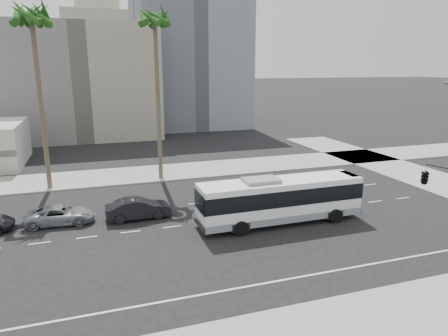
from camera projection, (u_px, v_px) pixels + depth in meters
name	position (u px, v px, depth m)	size (l,w,h in m)	color
ground	(248.00, 217.00, 31.52)	(700.00, 700.00, 0.00)	black
sidewalk_north	(197.00, 170.00, 45.76)	(120.00, 7.00, 0.15)	gray
midrise_beige_west	(82.00, 82.00, 67.02)	(24.00, 18.00, 18.00)	gray
midrise_gray_center	(188.00, 58.00, 78.60)	(20.00, 20.00, 26.00)	slate
civic_tower	(98.00, 21.00, 251.28)	(42.00, 42.00, 129.00)	beige
highrise_right	(178.00, 27.00, 248.24)	(26.00, 26.00, 70.00)	#55575B
highrise_far	(204.00, 39.00, 284.73)	(22.00, 22.00, 60.00)	#55575B
city_bus	(280.00, 199.00, 30.08)	(12.53, 3.07, 3.60)	white
car_a	(138.00, 209.00, 31.12)	(4.96, 1.73, 1.63)	black
car_b	(60.00, 215.00, 30.14)	(4.92, 2.27, 1.37)	gray
traffic_signal	(431.00, 180.00, 23.50)	(2.81, 3.86, 6.05)	#262628
palm_near	(155.00, 22.00, 38.59)	(5.11, 5.11, 17.21)	brown
palm_mid	(32.00, 22.00, 35.18)	(5.51, 5.51, 16.99)	brown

